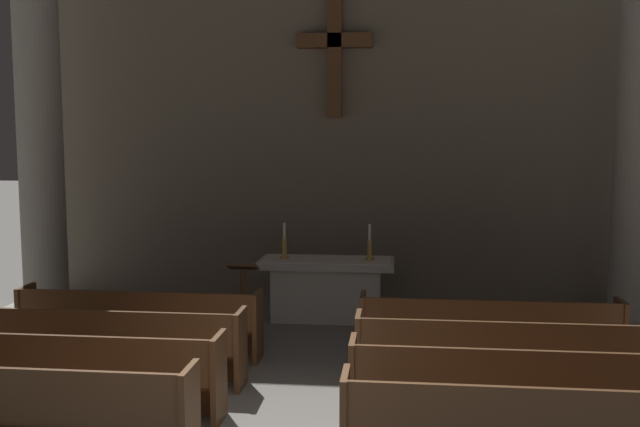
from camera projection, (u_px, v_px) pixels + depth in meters
pew_left_row_1 at (17, 411)px, 6.57m from camera, size 3.34×0.50×0.95m
pew_left_row_2 at (69, 373)px, 7.61m from camera, size 3.34×0.50×0.95m
pew_left_row_3 at (109, 345)px, 8.64m from camera, size 3.34×0.50×0.95m
pew_left_row_4 at (140, 323)px, 9.68m from camera, size 3.34×0.50×0.95m
pew_right_row_2 at (516, 390)px, 7.10m from camera, size 3.34×0.50×0.95m
pew_right_row_3 at (501, 358)px, 8.14m from camera, size 3.34×0.50×0.95m
pew_right_row_4 at (489, 333)px, 9.17m from camera, size 3.34×0.50×0.95m
column_left_second at (39, 111)px, 11.79m from camera, size 1.11×1.11×7.03m
altar at (327, 288)px, 11.67m from camera, size 2.20×0.90×1.01m
candlestick_left at (284, 247)px, 11.67m from camera, size 0.16×0.16×0.59m
candlestick_right at (369, 249)px, 11.52m from camera, size 0.16×0.16×0.59m
apse_with_cross at (336, 82)px, 12.95m from camera, size 10.79×0.50×7.99m
lectern at (243, 302)px, 10.60m from camera, size 0.44×0.36×1.15m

